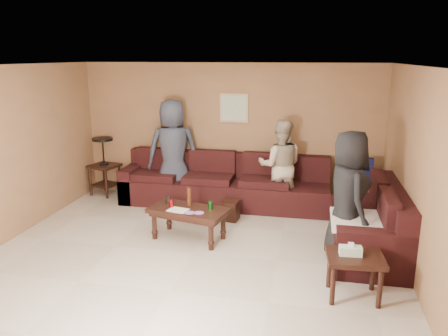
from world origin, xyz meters
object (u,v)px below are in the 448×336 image
end_table_left (104,165)px  person_left (173,151)px  waste_bin (230,210)px  person_right (348,196)px  sectional_sofa (266,199)px  side_table_right (354,261)px  person_middle (280,166)px  coffee_table (188,213)px

end_table_left → person_left: bearing=-4.8°
waste_bin → person_right: 2.14m
sectional_sofa → side_table_right: size_ratio=7.16×
waste_bin → person_left: size_ratio=0.17×
waste_bin → person_middle: person_middle is taller
sectional_sofa → waste_bin: bearing=-161.6°
coffee_table → side_table_right: coffee_table is taller
side_table_right → person_left: size_ratio=0.34×
coffee_table → person_middle: bearing=51.9°
person_middle → side_table_right: bearing=106.1°
person_left → person_middle: 1.95m
coffee_table → person_left: size_ratio=0.65×
sectional_sofa → person_left: size_ratio=2.46×
sectional_sofa → person_right: (1.19, -1.21, 0.53)m
sectional_sofa → waste_bin: (-0.56, -0.19, -0.16)m
person_left → person_right: bearing=126.9°
coffee_table → waste_bin: (0.45, 0.87, -0.24)m
coffee_table → person_right: size_ratio=0.71×
end_table_left → side_table_right: 5.28m
waste_bin → person_left: 1.60m
end_table_left → person_left: person_left is taller
sectional_sofa → end_table_left: bearing=168.1°
end_table_left → person_left: 1.48m
coffee_table → side_table_right: bearing=-27.8°
side_table_right → person_left: person_left is taller
end_table_left → person_middle: person_middle is taller
person_middle → person_right: 1.95m
person_left → person_middle: size_ratio=1.19×
coffee_table → person_right: person_right is taller
waste_bin → person_right: person_right is taller
coffee_table → sectional_sofa: bearing=46.4°
person_right → side_table_right: bearing=164.6°
side_table_right → person_middle: person_middle is taller
coffee_table → end_table_left: (-2.17, 1.73, 0.18)m
sectional_sofa → end_table_left: size_ratio=4.18×
coffee_table → person_left: 1.85m
waste_bin → person_middle: bearing=41.0°
side_table_right → person_middle: size_ratio=0.41×
end_table_left → person_middle: 3.38m
side_table_right → end_table_left: bearing=146.6°
end_table_left → person_middle: bearing=-3.5°
coffee_table → person_middle: 1.98m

